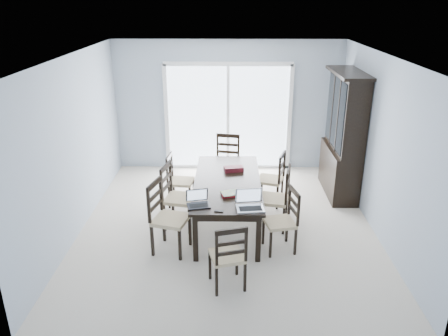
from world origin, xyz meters
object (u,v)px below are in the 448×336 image
Objects in this scene: chair_right_far at (276,173)px; chair_left_mid at (174,190)px; hot_tub at (205,131)px; dining_table at (227,186)px; chair_end_near at (229,251)px; laptop_silver at (250,205)px; game_box at (234,169)px; chair_left_near at (163,209)px; laptop_dark at (198,203)px; cell_phone at (219,211)px; chair_right_mid at (280,192)px; china_hutch at (343,136)px; chair_left_far at (176,174)px; chair_end_far at (227,156)px; chair_right_near at (286,214)px.

chair_left_mid is at bearing 134.79° from chair_right_far.
dining_table is at bearing -81.57° from hot_tub.
chair_end_near is 0.55× the size of hot_tub.
laptop_silver is 1.29× the size of game_box.
chair_left_near is 0.68m from chair_left_mid.
laptop_dark is 0.32m from cell_phone.
game_box is at bearing 68.53° from chair_right_mid.
chair_left_near is at bearing 123.69° from chair_right_mid.
chair_right_far is (-1.21, -0.49, -0.50)m from china_hutch.
hot_tub is (-0.57, 5.24, -0.11)m from chair_end_near.
chair_end_near is 0.79m from laptop_silver.
chair_left_far is at bearing -169.94° from china_hutch.
laptop_dark is (-0.41, 0.77, 0.25)m from chair_end_near.
chair_left_mid is 0.78m from chair_left_far.
chair_end_far reaches higher than game_box.
chair_end_far is at bearing -76.31° from hot_tub.
chair_left_mid is at bearing 101.40° from chair_right_mid.
chair_end_near is at bearing -88.97° from dining_table.
chair_left_far is 1.85m from chair_right_mid.
chair_end_near is (0.90, -2.36, 0.00)m from chair_left_far.
chair_end_near is at bearing -179.44° from chair_right_far.
cell_phone is (-0.92, -1.76, 0.18)m from chair_right_far.
chair_right_mid is at bearing -4.50° from dining_table.
chair_left_mid is at bearing -94.38° from hot_tub.
chair_right_far is 2.51m from chair_end_near.
chair_left_near is 3.52× the size of laptop_dark.
chair_right_mid is at bearing -33.77° from game_box.
dining_table is 5.68× the size of laptop_silver.
chair_right_mid reaches higher than dining_table.
dining_table is 2.12× the size of chair_left_far.
chair_right_far reaches higher than chair_end_near.
dining_table is 1.91× the size of chair_right_mid.
china_hutch is 2.12m from game_box.
chair_left_mid is 1.81m from chair_right_far.
game_box is at bearing 72.73° from chair_end_near.
chair_left_far reaches higher than dining_table.
dining_table is at bearing 104.76° from chair_left_mid.
game_box is (0.07, 2.02, 0.24)m from chair_end_near.
chair_left_mid is 1.02× the size of chair_right_mid.
china_hutch reaches higher than chair_right_far.
chair_left_far is at bearing 122.83° from cell_phone.
chair_end_far is 2.21m from hot_tub.
dining_table is at bearing 37.98° from chair_right_near.
chair_right_mid is at bearing -162.47° from chair_right_far.
chair_right_near reaches higher than dining_table.
chair_left_mid is 1.20m from cell_phone.
chair_right_mid is 3.92m from hot_tub.
china_hutch reaches higher than chair_left_far.
chair_left_near is 3.08× the size of laptop_silver.
chair_left_near is 1.45m from chair_left_far.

